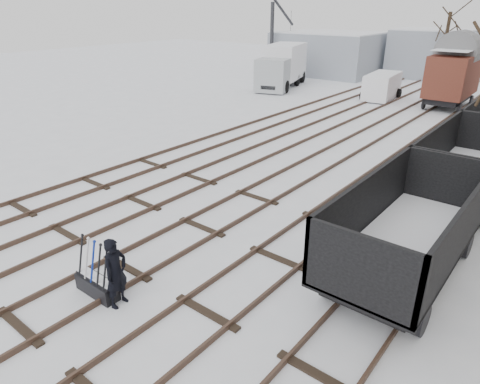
# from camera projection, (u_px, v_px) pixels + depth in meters

# --- Properties ---
(ground) EXTENTS (120.00, 120.00, 0.00)m
(ground) POSITION_uv_depth(u_px,v_px,m) (127.00, 269.00, 11.81)
(ground) COLOR white
(ground) RESTS_ON ground
(tracks) EXTENTS (13.90, 52.00, 0.16)m
(tracks) POSITION_uv_depth(u_px,v_px,m) (347.00, 147.00, 21.56)
(tracks) COLOR black
(tracks) RESTS_ON ground
(shed_left) EXTENTS (10.00, 8.00, 4.10)m
(shed_left) POSITION_uv_depth(u_px,v_px,m) (329.00, 53.00, 44.13)
(shed_left) COLOR #99A0AC
(shed_left) RESTS_ON ground
(shed_right) EXTENTS (7.00, 6.00, 4.50)m
(shed_right) POSITION_uv_depth(u_px,v_px,m) (431.00, 53.00, 41.77)
(shed_right) COLOR #99A0AC
(shed_right) RESTS_ON ground
(ground_frame) EXTENTS (1.30, 0.43, 1.49)m
(ground_frame) POSITION_uv_depth(u_px,v_px,m) (97.00, 284.00, 10.68)
(ground_frame) COLOR black
(ground_frame) RESTS_ON ground
(worker) EXTENTS (0.53, 0.72, 1.79)m
(worker) POSITION_uv_depth(u_px,v_px,m) (116.00, 273.00, 10.08)
(worker) COLOR black
(worker) RESTS_ON ground
(freight_wagon_a) EXTENTS (2.53, 6.32, 2.58)m
(freight_wagon_a) POSITION_uv_depth(u_px,v_px,m) (406.00, 242.00, 11.19)
(freight_wagon_a) COLOR black
(freight_wagon_a) RESTS_ON ground
(freight_wagon_b) EXTENTS (2.53, 6.32, 2.58)m
(freight_wagon_b) POSITION_uv_depth(u_px,v_px,m) (466.00, 173.00, 15.76)
(freight_wagon_b) COLOR black
(freight_wagon_b) RESTS_ON ground
(box_van_wagon) EXTENTS (2.80, 5.23, 3.98)m
(box_van_wagon) POSITION_uv_depth(u_px,v_px,m) (454.00, 74.00, 29.26)
(box_van_wagon) COLOR black
(box_van_wagon) RESTS_ON ground
(lorry) EXTENTS (4.01, 8.11, 3.52)m
(lorry) POSITION_uv_depth(u_px,v_px,m) (282.00, 66.00, 36.79)
(lorry) COLOR black
(lorry) RESTS_ON ground
(panel_van) EXTENTS (2.37, 4.52, 1.91)m
(panel_van) POSITION_uv_depth(u_px,v_px,m) (382.00, 86.00, 32.45)
(panel_van) COLOR white
(panel_van) RESTS_ON ground
(crane) EXTENTS (1.56, 4.52, 7.77)m
(crane) POSITION_uv_depth(u_px,v_px,m) (272.00, 54.00, 43.21)
(crane) COLOR #29292D
(crane) RESTS_ON ground
(tree_far_left) EXTENTS (0.30, 0.30, 6.08)m
(tree_far_left) POSITION_uv_depth(u_px,v_px,m) (444.00, 49.00, 38.00)
(tree_far_left) COLOR black
(tree_far_left) RESTS_ON ground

